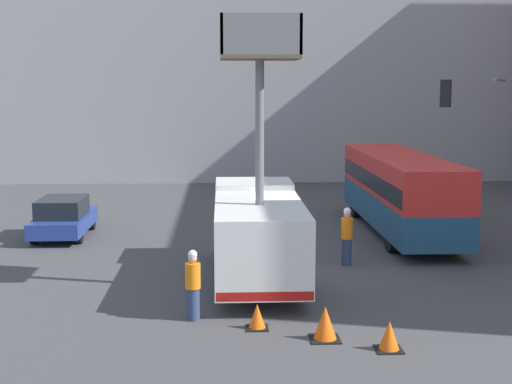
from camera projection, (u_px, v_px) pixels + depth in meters
ground_plane at (291, 272)px, 22.22m from camera, size 120.00×120.00×0.00m
building_backdrop_far at (254, 61)px, 46.73m from camera, size 44.00×10.00×14.76m
utility_truck at (258, 227)px, 21.08m from camera, size 2.49×7.27×7.61m
city_bus at (400, 188)px, 28.05m from camera, size 2.50×10.94×3.07m
road_worker_near_truck at (193, 285)px, 17.56m from camera, size 0.38×0.38×1.78m
road_worker_directing at (347, 236)px, 23.01m from camera, size 0.38×0.38×1.89m
traffic_cone_near_truck at (389, 336)px, 15.62m from camera, size 0.59×0.59×0.67m
traffic_cone_mid_road at (257, 317)px, 17.02m from camera, size 0.53×0.53×0.61m
traffic_cone_far_side at (325, 324)px, 16.26m from camera, size 0.69×0.69×0.78m
parked_car_curbside at (63, 217)px, 27.37m from camera, size 1.88×4.25×1.53m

